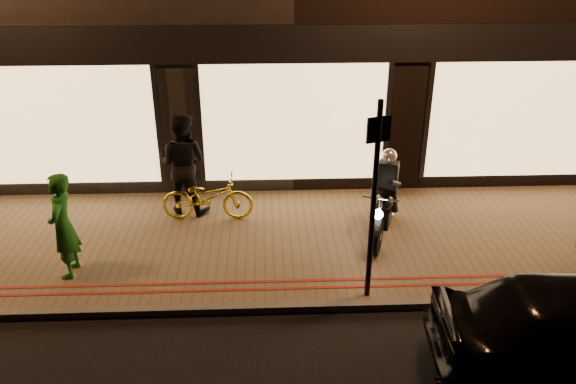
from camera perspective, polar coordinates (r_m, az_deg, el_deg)
The scene contains 9 objects.
ground at distance 8.40m, azimuth 1.97°, elevation -12.16°, with size 90.00×90.00×0.00m, color black.
sidewalk at distance 10.03m, azimuth 1.13°, elevation -4.96°, with size 50.00×4.00×0.12m, color brown.
kerb_stone at distance 8.40m, azimuth 1.95°, elevation -11.63°, with size 50.00×0.14×0.12m, color #59544C.
red_kerb_lines at distance 8.77m, azimuth 1.72°, elevation -9.35°, with size 50.00×0.26×0.01m.
motorcycle at distance 9.98m, azimuth 9.79°, elevation -1.13°, with size 0.88×1.86×1.59m.
sign_post at distance 7.79m, azimuth 8.74°, elevation -0.14°, with size 0.34×0.14×3.00m.
bicycle_gold at distance 10.54m, azimuth -8.17°, elevation -0.53°, with size 0.59×1.70×0.89m, color yellow.
person_green at distance 9.26m, azimuth -21.90°, elevation -3.22°, with size 0.62×0.41×1.71m, color #1C681B.
person_dark at distance 10.73m, azimuth -10.64°, elevation 2.87°, with size 0.95×0.74×1.96m, color black.
Camera 1 is at (-0.57, -6.66, 5.08)m, focal length 35.00 mm.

